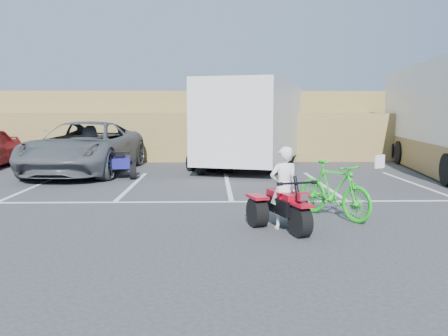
{
  "coord_description": "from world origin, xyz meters",
  "views": [
    {
      "loc": [
        -0.45,
        -8.39,
        2.09
      ],
      "look_at": [
        -0.22,
        0.66,
        1.0
      ],
      "focal_mm": 38.0,
      "sensor_mm": 36.0,
      "label": 1
    }
  ],
  "objects_px": {
    "rider": "(284,188)",
    "green_dirt_bike": "(334,190)",
    "cargo_trailer": "(253,122)",
    "red_trike_atv": "(287,230)",
    "quad_atv_green": "(209,172)",
    "quad_atv_blue": "(120,178)",
    "grey_pickup": "(85,147)"
  },
  "relations": [
    {
      "from": "rider",
      "to": "green_dirt_bike",
      "type": "relative_size",
      "value": 0.79
    },
    {
      "from": "rider",
      "to": "cargo_trailer",
      "type": "distance_m",
      "value": 9.38
    },
    {
      "from": "red_trike_atv",
      "to": "green_dirt_bike",
      "type": "bearing_deg",
      "value": 24.78
    },
    {
      "from": "rider",
      "to": "quad_atv_green",
      "type": "height_order",
      "value": "rider"
    },
    {
      "from": "red_trike_atv",
      "to": "green_dirt_bike",
      "type": "distance_m",
      "value": 1.54
    },
    {
      "from": "quad_atv_blue",
      "to": "quad_atv_green",
      "type": "distance_m",
      "value": 3.09
    },
    {
      "from": "quad_atv_blue",
      "to": "rider",
      "type": "bearing_deg",
      "value": -67.37
    },
    {
      "from": "grey_pickup",
      "to": "green_dirt_bike",
      "type": "bearing_deg",
      "value": -42.12
    },
    {
      "from": "green_dirt_bike",
      "to": "quad_atv_green",
      "type": "distance_m",
      "value": 7.58
    },
    {
      "from": "red_trike_atv",
      "to": "rider",
      "type": "relative_size",
      "value": 0.97
    },
    {
      "from": "rider",
      "to": "quad_atv_blue",
      "type": "bearing_deg",
      "value": -75.11
    },
    {
      "from": "red_trike_atv",
      "to": "grey_pickup",
      "type": "xyz_separation_m",
      "value": [
        -5.65,
        8.03,
        0.87
      ]
    },
    {
      "from": "grey_pickup",
      "to": "quad_atv_green",
      "type": "xyz_separation_m",
      "value": [
        4.22,
        0.07,
        -0.87
      ]
    },
    {
      "from": "green_dirt_bike",
      "to": "grey_pickup",
      "type": "bearing_deg",
      "value": 100.5
    },
    {
      "from": "red_trike_atv",
      "to": "grey_pickup",
      "type": "bearing_deg",
      "value": 107.75
    },
    {
      "from": "green_dirt_bike",
      "to": "cargo_trailer",
      "type": "relative_size",
      "value": 0.26
    },
    {
      "from": "quad_atv_blue",
      "to": "cargo_trailer",
      "type": "bearing_deg",
      "value": 21.7
    },
    {
      "from": "red_trike_atv",
      "to": "green_dirt_bike",
      "type": "height_order",
      "value": "green_dirt_bike"
    },
    {
      "from": "red_trike_atv",
      "to": "quad_atv_blue",
      "type": "height_order",
      "value": "red_trike_atv"
    },
    {
      "from": "quad_atv_blue",
      "to": "quad_atv_green",
      "type": "relative_size",
      "value": 0.85
    },
    {
      "from": "green_dirt_bike",
      "to": "quad_atv_blue",
      "type": "distance_m",
      "value": 7.88
    },
    {
      "from": "green_dirt_bike",
      "to": "cargo_trailer",
      "type": "distance_m",
      "value": 8.63
    },
    {
      "from": "green_dirt_bike",
      "to": "quad_atv_blue",
      "type": "bearing_deg",
      "value": 99.29
    },
    {
      "from": "rider",
      "to": "grey_pickup",
      "type": "distance_m",
      "value": 9.67
    },
    {
      "from": "green_dirt_bike",
      "to": "grey_pickup",
      "type": "relative_size",
      "value": 0.3
    },
    {
      "from": "grey_pickup",
      "to": "quad_atv_blue",
      "type": "relative_size",
      "value": 4.65
    },
    {
      "from": "rider",
      "to": "cargo_trailer",
      "type": "relative_size",
      "value": 0.2
    },
    {
      "from": "red_trike_atv",
      "to": "cargo_trailer",
      "type": "distance_m",
      "value": 9.63
    },
    {
      "from": "grey_pickup",
      "to": "quad_atv_blue",
      "type": "height_order",
      "value": "grey_pickup"
    },
    {
      "from": "grey_pickup",
      "to": "cargo_trailer",
      "type": "bearing_deg",
      "value": 18.24
    },
    {
      "from": "grey_pickup",
      "to": "cargo_trailer",
      "type": "relative_size",
      "value": 0.86
    },
    {
      "from": "grey_pickup",
      "to": "rider",
      "type": "bearing_deg",
      "value": -50.24
    }
  ]
}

